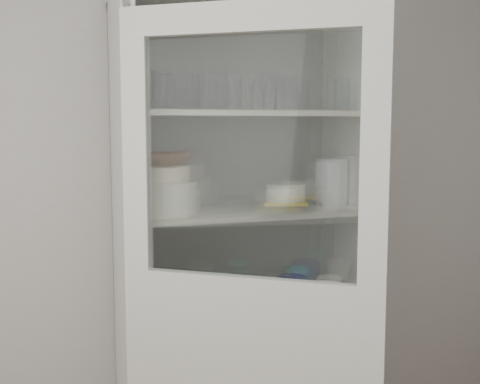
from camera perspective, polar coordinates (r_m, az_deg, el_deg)
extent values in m
cube|color=#B7B1AA|center=(2.65, -5.67, -0.25)|extent=(3.60, 0.02, 2.60)
cube|color=beige|center=(2.43, -11.00, -6.97)|extent=(0.03, 0.45, 2.10)
cube|color=beige|center=(2.72, 9.75, -5.46)|extent=(0.03, 0.45, 2.10)
cube|color=gray|center=(2.73, -1.42, -5.35)|extent=(1.00, 0.03, 2.10)
cube|color=beige|center=(2.52, 0.00, 17.38)|extent=(1.00, 0.45, 0.03)
cube|color=beige|center=(2.57, 0.11, -10.69)|extent=(0.94, 0.42, 0.02)
cube|color=beige|center=(2.48, 0.11, -1.84)|extent=(0.94, 0.42, 0.02)
cube|color=beige|center=(2.46, 0.11, 7.43)|extent=(0.94, 0.42, 0.02)
cube|color=beige|center=(1.99, 0.86, 16.33)|extent=(0.75, 0.56, 0.10)
cube|color=beige|center=(2.12, -9.76, 3.44)|extent=(0.10, 0.09, 0.80)
cube|color=beige|center=(1.89, 12.69, 3.03)|extent=(0.10, 0.09, 0.80)
cube|color=silver|center=(1.97, 0.84, 3.31)|extent=(0.59, 0.43, 0.78)
cylinder|color=silver|center=(2.27, -8.86, 9.44)|extent=(0.09, 0.09, 0.14)
cylinder|color=silver|center=(2.25, -9.01, 9.64)|extent=(0.10, 0.10, 0.15)
cylinder|color=silver|center=(2.29, -4.60, 9.56)|extent=(0.09, 0.09, 0.14)
cylinder|color=silver|center=(2.33, -0.71, 9.37)|extent=(0.09, 0.09, 0.13)
cylinder|color=silver|center=(2.40, 2.81, 9.20)|extent=(0.08, 0.08, 0.12)
cylinder|color=silver|center=(2.42, 4.79, 9.21)|extent=(0.08, 0.08, 0.13)
cylinder|color=silver|center=(2.53, 9.61, 9.04)|extent=(0.07, 0.07, 0.13)
cylinder|color=silver|center=(2.37, -9.51, 9.51)|extent=(0.09, 0.09, 0.15)
cylinder|color=silver|center=(2.39, -5.59, 9.48)|extent=(0.09, 0.09, 0.15)
cylinder|color=silver|center=(2.42, -1.98, 9.44)|extent=(0.09, 0.09, 0.15)
cylinder|color=silver|center=(2.35, -7.11, -0.53)|extent=(0.25, 0.25, 0.13)
cylinder|color=silver|center=(2.51, -6.25, -0.56)|extent=(0.21, 0.21, 0.08)
cylinder|color=#F1E4C0|center=(2.34, -7.14, 1.74)|extent=(0.23, 0.23, 0.06)
imported|color=brown|center=(2.34, -7.16, 3.13)|extent=(0.28, 0.28, 0.05)
cylinder|color=silver|center=(2.52, 4.37, -1.28)|extent=(0.34, 0.34, 0.02)
cube|color=yellow|center=(2.52, 4.37, -0.94)|extent=(0.23, 0.23, 0.01)
cylinder|color=silver|center=(2.51, 4.38, 0.00)|extent=(0.17, 0.17, 0.07)
cylinder|color=silver|center=(2.62, 8.68, 0.98)|extent=(0.14, 0.14, 0.20)
imported|color=navy|center=(2.58, 4.95, -9.15)|extent=(0.17, 0.17, 0.11)
imported|color=teal|center=(2.73, 5.60, -8.28)|extent=(0.15, 0.15, 0.11)
imported|color=silver|center=(2.60, 8.41, -9.12)|extent=(0.12, 0.12, 0.10)
cylinder|color=teal|center=(2.55, -1.91, -9.43)|extent=(0.10, 0.10, 0.10)
ellipsoid|color=teal|center=(2.54, -1.92, -8.18)|extent=(0.10, 0.10, 0.02)
cylinder|color=silver|center=(2.41, -6.60, -11.14)|extent=(0.10, 0.10, 0.04)
cylinder|color=silver|center=(2.54, -5.53, -9.32)|extent=(0.11, 0.11, 0.12)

